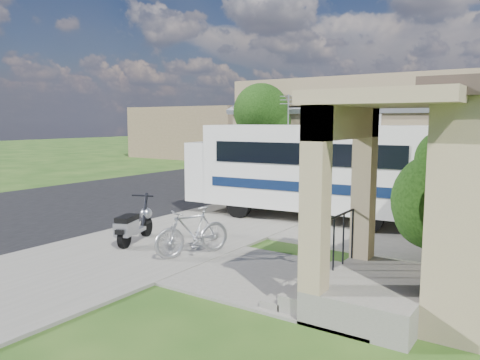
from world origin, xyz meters
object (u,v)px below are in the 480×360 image
Objects in this scene: scooter at (133,225)px; garden_hose at (324,276)px; motorhome at (308,167)px; bicycle at (192,234)px; van at (310,151)px; pickup_truck at (269,160)px; shrub at (450,197)px.

scooter reaches higher than garden_hose.
bicycle is at bearing -99.07° from motorhome.
van reaches higher than scooter.
pickup_truck is 6.90m from van.
van reaches higher than pickup_truck.
pickup_truck is at bearing 87.50° from scooter.
motorhome is 5.24m from bicycle.
motorhome is at bearing 115.99° from pickup_truck.
van is (-5.26, 20.64, 0.46)m from scooter.
van is (-7.34, 15.52, -0.65)m from motorhome.
bicycle is (1.84, -0.00, 0.04)m from scooter.
scooter is at bearing -66.26° from van.
garden_hose is at bearing 113.49° from pickup_truck.
van is at bearing 116.31° from garden_hose.
bicycle is 3.04m from garden_hose.
shrub is at bearing -47.62° from van.
bicycle is 4.14× the size of garden_hose.
van is at bearing 122.92° from shrub.
scooter is at bearing -159.89° from shrub.
garden_hose is (9.20, -13.56, -0.80)m from pickup_truck.
bicycle is (-0.25, -5.12, -1.07)m from motorhome.
pickup_truck is (-6.21, 13.79, 0.36)m from bicycle.
motorhome reaches higher than van.
motorhome reaches higher than scooter.
van is (-11.81, 18.24, -0.50)m from shrub.
motorhome is 17.18m from van.
shrub is (4.46, -2.72, -0.15)m from motorhome.
bicycle is 15.13m from pickup_truck.
motorhome is at bearing -55.22° from van.
motorhome is at bearing 110.36° from bicycle.
shrub is 3.08m from garden_hose.
scooter is 1.84m from bicycle.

